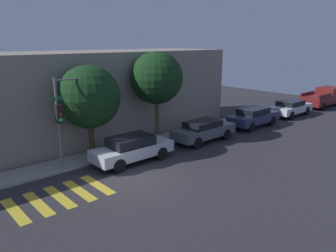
{
  "coord_description": "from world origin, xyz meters",
  "views": [
    {
      "loc": [
        -8.4,
        -11.86,
        6.5
      ],
      "look_at": [
        4.09,
        2.1,
        1.6
      ],
      "focal_mm": 35.0,
      "sensor_mm": 36.0,
      "label": 1
    }
  ],
  "objects": [
    {
      "name": "traffic_light_pole",
      "position": [
        -1.54,
        3.37,
        3.27
      ],
      "size": [
        2.39,
        0.56,
        4.8
      ],
      "color": "slate",
      "rests_on": "ground"
    },
    {
      "name": "pickup_truck",
      "position": [
        25.27,
        2.1,
        0.96
      ],
      "size": [
        5.58,
        2.03,
        1.86
      ],
      "color": "maroon",
      "rests_on": "ground"
    },
    {
      "name": "sedan_near_corner",
      "position": [
        1.46,
        2.1,
        0.8
      ],
      "size": [
        4.58,
        1.78,
        1.49
      ],
      "color": "#B7BABF",
      "rests_on": "ground"
    },
    {
      "name": "sedan_far_end",
      "position": [
        12.97,
        2.1,
        0.81
      ],
      "size": [
        4.59,
        1.79,
        1.49
      ],
      "color": "#2D3351",
      "rests_on": "ground"
    },
    {
      "name": "tree_midblock",
      "position": [
        5.04,
        4.25,
        4.19
      ],
      "size": [
        3.35,
        3.35,
        5.88
      ],
      "color": "brown",
      "rests_on": "ground"
    },
    {
      "name": "sedan_middle",
      "position": [
        7.23,
        2.1,
        0.78
      ],
      "size": [
        4.58,
        1.75,
        1.43
      ],
      "color": "#4C5156",
      "rests_on": "ground"
    },
    {
      "name": "tree_near_corner",
      "position": [
        0.19,
        4.25,
        3.5
      ],
      "size": [
        3.48,
        3.48,
        5.25
      ],
      "color": "#42301E",
      "rests_on": "ground"
    },
    {
      "name": "ground_plane",
      "position": [
        0.0,
        0.0,
        0.0
      ],
      "size": [
        60.0,
        60.0,
        0.0
      ],
      "primitive_type": "plane",
      "color": "#2D2B30"
    },
    {
      "name": "building_row",
      "position": [
        0.0,
        8.41,
        2.9
      ],
      "size": [
        26.0,
        6.0,
        5.8
      ],
      "primitive_type": "cube",
      "color": "gray",
      "rests_on": "ground"
    },
    {
      "name": "sedan_tail_of_row",
      "position": [
        18.69,
        2.1,
        0.76
      ],
      "size": [
        4.56,
        1.84,
        1.39
      ],
      "color": "silver",
      "rests_on": "ground"
    },
    {
      "name": "crosswalk",
      "position": [
        -3.33,
        0.8,
        0.0
      ],
      "size": [
        4.11,
        2.6,
        0.0
      ],
      "color": "gold",
      "rests_on": "ground"
    },
    {
      "name": "sidewalk",
      "position": [
        0.0,
        4.1,
        0.07
      ],
      "size": [
        26.0,
        1.81,
        0.14
      ],
      "primitive_type": "cube",
      "color": "gray",
      "rests_on": "ground"
    }
  ]
}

